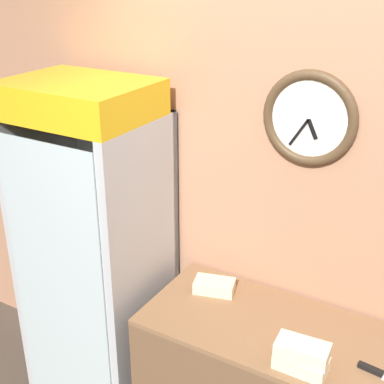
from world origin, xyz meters
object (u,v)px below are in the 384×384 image
Objects in this scene: beverage_cooler at (100,240)px; sandwich_stack_middle at (302,350)px; sandwich_stack_bottom at (301,363)px; sandwich_flat_left at (214,286)px.

beverage_cooler reaches higher than sandwich_stack_middle.
sandwich_stack_bottom is 0.96× the size of sandwich_stack_middle.
sandwich_stack_bottom is at bearing -28.82° from sandwich_flat_left.
beverage_cooler is 8.64× the size of sandwich_stack_middle.
beverage_cooler is at bearing 169.10° from sandwich_stack_middle.
sandwich_flat_left is (-0.59, 0.33, -0.07)m from sandwich_stack_middle.
beverage_cooler is 8.97× the size of sandwich_stack_bottom.
sandwich_flat_left is (-0.59, 0.33, -0.00)m from sandwich_stack_bottom.
sandwich_stack_bottom is at bearing 0.00° from sandwich_stack_middle.
beverage_cooler reaches higher than sandwich_stack_bottom.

